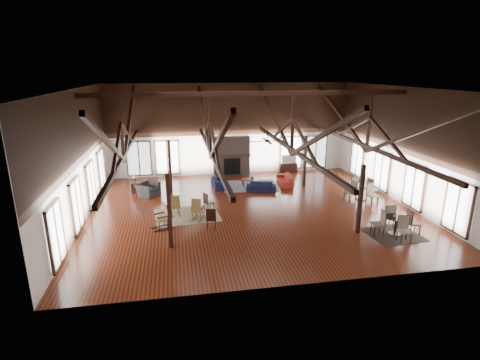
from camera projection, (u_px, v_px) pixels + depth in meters
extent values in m
plane|color=brown|center=(251.00, 210.00, 18.97)|extent=(16.00, 16.00, 0.00)
cube|color=black|center=(253.00, 88.00, 17.26)|extent=(16.00, 14.00, 0.02)
cube|color=white|center=(230.00, 130.00, 24.72)|extent=(16.00, 0.02, 6.00)
cube|color=white|center=(298.00, 200.00, 11.51)|extent=(16.00, 0.02, 6.00)
cube|color=white|center=(78.00, 158.00, 16.79)|extent=(0.02, 14.00, 6.00)
cube|color=white|center=(402.00, 146.00, 19.44)|extent=(0.02, 14.00, 6.00)
cube|color=black|center=(252.00, 94.00, 17.33)|extent=(15.60, 0.18, 0.22)
cube|color=black|center=(124.00, 156.00, 17.10)|extent=(0.16, 13.70, 0.18)
cube|color=black|center=(121.00, 126.00, 16.72)|extent=(0.14, 0.14, 2.70)
cube|color=black|center=(129.00, 119.00, 20.06)|extent=(0.15, 7.07, 3.12)
cube|color=black|center=(109.00, 144.00, 13.45)|extent=(0.15, 7.07, 3.12)
cube|color=black|center=(211.00, 152.00, 17.77)|extent=(0.16, 13.70, 0.18)
cube|color=black|center=(210.00, 124.00, 17.38)|extent=(0.14, 0.14, 2.70)
cube|color=black|center=(204.00, 117.00, 20.72)|extent=(0.15, 7.07, 3.12)
cube|color=black|center=(219.00, 140.00, 14.11)|extent=(0.15, 7.07, 3.12)
cube|color=black|center=(292.00, 149.00, 18.43)|extent=(0.16, 13.70, 0.18)
cube|color=black|center=(293.00, 122.00, 18.04)|extent=(0.14, 0.14, 2.70)
cube|color=black|center=(274.00, 116.00, 21.38)|extent=(0.15, 7.07, 3.12)
cube|color=black|center=(320.00, 137.00, 14.78)|extent=(0.15, 7.07, 3.12)
cube|color=black|center=(367.00, 147.00, 19.09)|extent=(0.16, 13.70, 0.18)
cube|color=black|center=(369.00, 120.00, 18.71)|extent=(0.14, 0.14, 2.70)
cube|color=black|center=(340.00, 114.00, 22.05)|extent=(0.15, 7.07, 3.12)
cube|color=black|center=(412.00, 134.00, 15.44)|extent=(0.15, 7.07, 3.12)
cube|color=black|center=(169.00, 212.00, 14.57)|extent=(0.16, 0.16, 3.05)
cube|color=black|center=(360.00, 200.00, 15.89)|extent=(0.16, 0.16, 3.05)
cube|color=black|center=(170.00, 167.00, 21.17)|extent=(0.16, 0.16, 3.05)
cube|color=black|center=(305.00, 161.00, 22.50)|extent=(0.16, 0.16, 3.05)
cube|color=brown|center=(231.00, 156.00, 24.90)|extent=(2.40, 0.62, 2.60)
cube|color=black|center=(232.00, 166.00, 24.79)|extent=(1.10, 0.06, 1.10)
cube|color=#392011|center=(232.00, 156.00, 24.62)|extent=(2.50, 0.20, 0.12)
cylinder|color=black|center=(267.00, 133.00, 16.95)|extent=(0.04, 0.04, 0.70)
cylinder|color=black|center=(267.00, 141.00, 17.05)|extent=(0.20, 0.20, 0.10)
cube|color=black|center=(277.00, 141.00, 17.13)|extent=(0.70, 0.12, 0.02)
cube|color=black|center=(265.00, 139.00, 17.48)|extent=(0.12, 0.70, 0.02)
cube|color=black|center=(258.00, 141.00, 16.98)|extent=(0.70, 0.12, 0.02)
cube|color=black|center=(270.00, 143.00, 16.63)|extent=(0.12, 0.70, 0.02)
imported|color=#121433|center=(261.00, 187.00, 21.79)|extent=(1.81, 1.04, 0.50)
imported|color=black|center=(219.00, 183.00, 22.52)|extent=(1.85, 0.82, 0.53)
imported|color=#A2291F|center=(285.00, 180.00, 23.11)|extent=(2.04, 0.99, 0.57)
cube|color=brown|center=(251.00, 180.00, 22.70)|extent=(1.22, 0.89, 0.06)
cube|color=brown|center=(244.00, 184.00, 22.52)|extent=(0.06, 0.06, 0.36)
cube|color=brown|center=(243.00, 183.00, 22.86)|extent=(0.06, 0.06, 0.36)
cube|color=brown|center=(259.00, 184.00, 22.67)|extent=(0.06, 0.06, 0.36)
cube|color=brown|center=(257.00, 182.00, 23.01)|extent=(0.06, 0.06, 0.36)
imported|color=#B2B2B2|center=(252.00, 177.00, 22.72)|extent=(0.24, 0.24, 0.21)
imported|color=#29292B|center=(148.00, 189.00, 20.96)|extent=(1.46, 1.49, 0.73)
cube|color=black|center=(135.00, 187.00, 21.57)|extent=(0.45, 0.45, 0.60)
cylinder|color=black|center=(135.00, 179.00, 21.43)|extent=(0.08, 0.08, 0.36)
cone|color=beige|center=(134.00, 175.00, 21.36)|extent=(0.32, 0.32, 0.26)
cube|color=olive|center=(175.00, 207.00, 18.22)|extent=(0.53, 0.51, 0.05)
cube|color=olive|center=(175.00, 202.00, 17.94)|extent=(0.48, 0.26, 0.65)
cube|color=black|center=(171.00, 215.00, 18.26)|extent=(0.20, 0.79, 0.05)
cube|color=black|center=(179.00, 214.00, 18.39)|extent=(0.20, 0.79, 0.05)
cube|color=olive|center=(198.00, 211.00, 17.70)|extent=(0.61, 0.60, 0.05)
cube|color=olive|center=(196.00, 206.00, 17.41)|extent=(0.50, 0.35, 0.68)
cube|color=black|center=(194.00, 218.00, 17.86)|extent=(0.38, 0.78, 0.05)
cube|color=black|center=(202.00, 219.00, 17.77)|extent=(0.38, 0.78, 0.05)
cube|color=olive|center=(162.00, 219.00, 16.61)|extent=(0.64, 0.65, 0.05)
cube|color=olive|center=(166.00, 211.00, 16.63)|extent=(0.36, 0.55, 0.74)
cube|color=black|center=(164.00, 230.00, 16.56)|extent=(0.87, 0.37, 0.05)
cube|color=black|center=(160.00, 226.00, 16.91)|extent=(0.87, 0.37, 0.05)
cube|color=black|center=(209.00, 203.00, 18.69)|extent=(0.55, 0.55, 0.05)
cube|color=black|center=(205.00, 198.00, 18.51)|extent=(0.22, 0.39, 0.54)
cylinder|color=black|center=(209.00, 207.00, 18.75)|extent=(0.03, 0.03, 0.44)
cube|color=black|center=(211.00, 219.00, 16.58)|extent=(0.48, 0.48, 0.05)
cube|color=black|center=(211.00, 215.00, 16.32)|extent=(0.43, 0.10, 0.57)
cylinder|color=black|center=(211.00, 224.00, 16.65)|extent=(0.03, 0.03, 0.46)
cylinder|color=black|center=(397.00, 218.00, 15.96)|extent=(0.90, 0.90, 0.04)
cylinder|color=black|center=(396.00, 226.00, 16.07)|extent=(0.10, 0.10, 0.75)
cylinder|color=black|center=(394.00, 234.00, 16.17)|extent=(0.54, 0.54, 0.04)
cylinder|color=black|center=(362.00, 186.00, 20.21)|extent=(0.92, 0.92, 0.04)
cylinder|color=black|center=(361.00, 193.00, 20.31)|extent=(0.10, 0.10, 0.76)
cylinder|color=black|center=(361.00, 199.00, 20.42)|extent=(0.55, 0.55, 0.04)
imported|color=#B2B2B2|center=(395.00, 216.00, 15.92)|extent=(0.15, 0.15, 0.11)
imported|color=#B2B2B2|center=(362.00, 184.00, 20.26)|extent=(0.15, 0.15, 0.10)
cube|color=black|center=(288.00, 167.00, 25.91)|extent=(1.22, 0.46, 0.61)
imported|color=#B2B2B2|center=(288.00, 159.00, 25.74)|extent=(1.05, 0.22, 0.60)
cube|color=tan|center=(187.00, 215.00, 18.25)|extent=(3.26, 2.68, 0.01)
cube|color=#161C3F|center=(250.00, 186.00, 22.80)|extent=(3.43, 2.72, 0.01)
cube|color=black|center=(393.00, 234.00, 16.12)|extent=(2.34, 2.16, 0.01)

